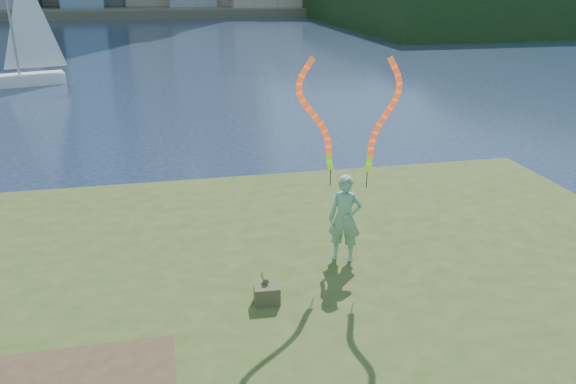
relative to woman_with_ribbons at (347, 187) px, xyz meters
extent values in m
plane|color=#18253E|center=(-2.57, -0.14, -2.21)|extent=(320.00, 320.00, 0.00)
cube|color=#394819|center=(-2.57, -2.34, -1.81)|extent=(17.00, 15.00, 0.30)
cube|color=#394819|center=(-2.57, -2.14, -1.56)|extent=(14.00, 12.00, 0.30)
cube|color=#484334|center=(-2.57, 94.86, -1.61)|extent=(320.00, 40.00, 1.20)
imported|color=#1A7326|center=(-0.02, -0.03, -0.60)|extent=(0.70, 0.60, 1.63)
cylinder|color=black|center=(-0.25, 0.20, 0.14)|extent=(0.02, 0.02, 0.30)
cylinder|color=black|center=(0.34, -0.07, 0.14)|extent=(0.02, 0.02, 0.30)
cube|color=#454624|center=(-1.67, -1.22, -1.26)|extent=(0.42, 0.29, 0.29)
cylinder|color=#454624|center=(-1.67, -1.02, -1.07)|extent=(0.11, 0.28, 0.10)
cube|color=white|center=(-11.11, 24.84, -1.93)|extent=(4.84, 2.75, 0.65)
cylinder|color=gray|center=(-11.11, 24.84, 1.66)|extent=(0.13, 0.13, 7.01)
camera|label=1|loc=(-2.95, -8.94, 3.53)|focal=35.00mm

